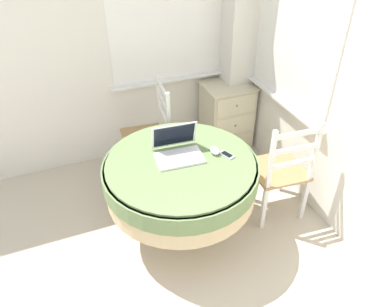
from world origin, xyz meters
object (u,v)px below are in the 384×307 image
Objects in this scene: round_dining_table at (181,176)px; cell_phone at (227,155)px; computer_mouse at (215,151)px; dining_chair_near_right_window at (280,171)px; dining_chair_near_back_window at (151,135)px; laptop at (177,150)px; corner_cabinet at (226,115)px.

round_dining_table is 0.38m from cell_phone.
dining_chair_near_right_window is at bearing -7.91° from computer_mouse.
round_dining_table is 0.85m from dining_chair_near_back_window.
dining_chair_near_right_window reaches higher than laptop.
dining_chair_near_right_window is (0.57, -0.08, -0.30)m from computer_mouse.
round_dining_table is 8.70× the size of cell_phone.
laptop is 0.51× the size of corner_cabinet.
computer_mouse is 0.93m from dining_chair_near_back_window.
round_dining_table is at bearing -95.26° from laptop.
round_dining_table is 0.32m from computer_mouse.
corner_cabinet is at bearing 49.18° from round_dining_table.
round_dining_table is at bearing 170.74° from cell_phone.
dining_chair_near_right_window is 1.36× the size of corner_cabinet.
dining_chair_near_back_window reaches higher than laptop.
computer_mouse is 1.29m from corner_cabinet.
laptop is 0.91m from dining_chair_near_right_window.
dining_chair_near_right_window is (0.83, -0.16, -0.33)m from laptop.
computer_mouse is 0.75× the size of cell_phone.
corner_cabinet is (0.90, 0.97, -0.42)m from laptop.
dining_chair_near_back_window is at bearing 89.48° from round_dining_table.
cell_phone is 0.19× the size of corner_cabinet.
corner_cabinet is at bearing 86.58° from dining_chair_near_right_window.
cell_phone is at bearing -69.35° from dining_chair_near_back_window.
corner_cabinet is (0.64, 1.05, -0.40)m from computer_mouse.
computer_mouse is at bearing 141.75° from cell_phone.
dining_chair_near_right_window reaches higher than computer_mouse.
laptop is 0.28m from computer_mouse.
computer_mouse reaches higher than corner_cabinet.
computer_mouse is at bearing -16.81° from laptop.
round_dining_table is at bearing -179.77° from computer_mouse.
laptop is 1.39m from corner_cabinet.
round_dining_table is 0.86m from dining_chair_near_right_window.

